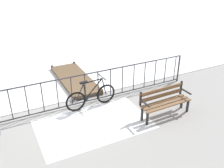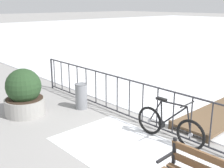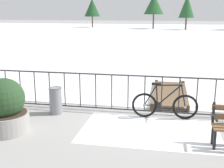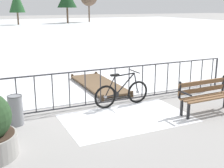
{
  "view_description": "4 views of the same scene",
  "coord_description": "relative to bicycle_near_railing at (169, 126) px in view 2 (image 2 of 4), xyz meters",
  "views": [
    {
      "loc": [
        -1.76,
        -6.74,
        4.24
      ],
      "look_at": [
        1.27,
        -0.75,
        0.92
      ],
      "focal_mm": 40.11,
      "sensor_mm": 36.0,
      "label": 1
    },
    {
      "loc": [
        4.09,
        -4.99,
        2.92
      ],
      "look_at": [
        -0.9,
        -0.41,
        0.98
      ],
      "focal_mm": 45.34,
      "sensor_mm": 36.0,
      "label": 2
    },
    {
      "loc": [
        0.8,
        -7.69,
        2.74
      ],
      "look_at": [
        -0.67,
        -0.01,
        0.79
      ],
      "focal_mm": 47.19,
      "sensor_mm": 36.0,
      "label": 3
    },
    {
      "loc": [
        -2.85,
        -7.38,
        2.77
      ],
      "look_at": [
        0.46,
        -0.28,
        0.67
      ],
      "focal_mm": 47.24,
      "sensor_mm": 36.0,
      "label": 4
    }
  ],
  "objects": [
    {
      "name": "trash_bin",
      "position": [
        -2.92,
        -0.19,
        0.0
      ],
      "size": [
        0.35,
        0.35,
        0.73
      ],
      "color": "gray",
      "rests_on": "ground"
    },
    {
      "name": "ground_plane",
      "position": [
        -0.77,
        0.26,
        -0.37
      ],
      "size": [
        160.0,
        160.0,
        0.0
      ],
      "primitive_type": "plane",
      "color": "gray"
    },
    {
      "name": "planter_with_shrub",
      "position": [
        -3.6,
        -1.58,
        0.21
      ],
      "size": [
        1.07,
        1.07,
        1.27
      ],
      "color": "#9E9B96",
      "rests_on": "ground"
    },
    {
      "name": "bicycle_near_railing",
      "position": [
        0.0,
        0.0,
        0.0
      ],
      "size": [
        1.71,
        0.52,
        0.97
      ],
      "color": "black",
      "rests_on": "ground"
    },
    {
      "name": "wooden_dock",
      "position": [
        0.14,
        2.05,
        -0.25
      ],
      "size": [
        1.1,
        3.08,
        0.2
      ],
      "color": "brown",
      "rests_on": "ground"
    },
    {
      "name": "snow_patch",
      "position": [
        -0.32,
        -0.94,
        -0.36
      ],
      "size": [
        3.21,
        1.97,
        0.01
      ],
      "primitive_type": "cube",
      "color": "white",
      "rests_on": "ground"
    },
    {
      "name": "railing_fence",
      "position": [
        -0.77,
        0.26,
        0.19
      ],
      "size": [
        9.06,
        0.06,
        1.07
      ],
      "color": "#2D2D33",
      "rests_on": "ground"
    }
  ]
}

